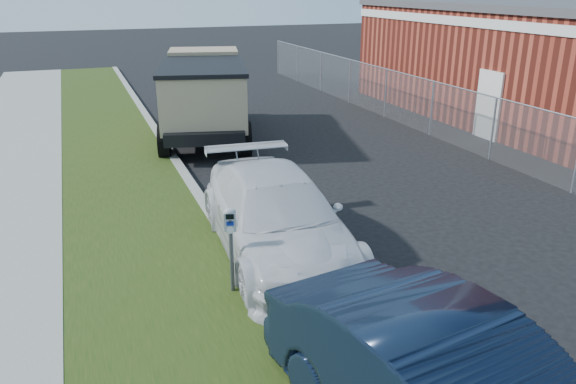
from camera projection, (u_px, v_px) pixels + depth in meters
name	position (u px, v px, depth m)	size (l,w,h in m)	color
ground	(374.00, 249.00, 10.79)	(120.00, 120.00, 0.00)	black
streetside	(65.00, 248.00, 10.66)	(6.12, 50.00, 0.15)	gray
chainlink_fence	(433.00, 98.00, 18.49)	(0.06, 30.06, 30.00)	slate
brick_building	(554.00, 59.00, 21.06)	(9.20, 14.20, 4.17)	maroon
parking_meter	(231.00, 232.00, 8.71)	(0.23, 0.18, 1.42)	#3F4247
white_wagon	(276.00, 216.00, 10.32)	(2.15, 5.28, 1.53)	silver
dump_truck	(204.00, 91.00, 18.50)	(3.93, 7.02, 2.60)	black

